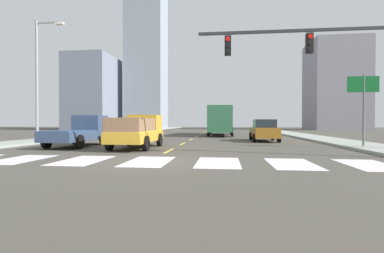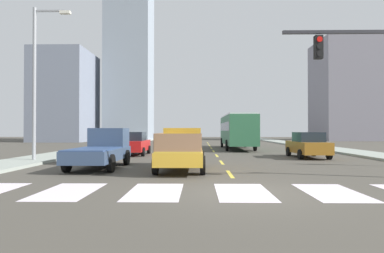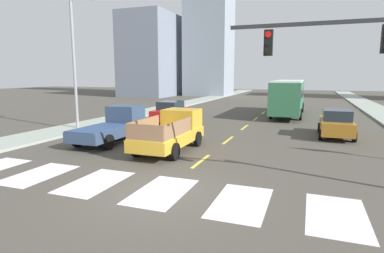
# 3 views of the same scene
# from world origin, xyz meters

# --- Properties ---
(ground_plane) EXTENTS (160.00, 160.00, 0.00)m
(ground_plane) POSITION_xyz_m (0.00, 0.00, 0.00)
(ground_plane) COLOR #49453C
(sidewalk_right) EXTENTS (3.05, 110.00, 0.15)m
(sidewalk_right) POSITION_xyz_m (11.25, 18.00, 0.07)
(sidewalk_right) COLOR #99A296
(sidewalk_right) RESTS_ON ground
(sidewalk_left) EXTENTS (3.05, 110.00, 0.15)m
(sidewalk_left) POSITION_xyz_m (-11.25, 18.00, 0.07)
(sidewalk_left) COLOR #99A296
(sidewalk_left) RESTS_ON ground
(crosswalk_stripe_1) EXTENTS (1.59, 2.91, 0.01)m
(crosswalk_stripe_1) POSITION_xyz_m (-5.27, 0.00, 0.00)
(crosswalk_stripe_1) COLOR silver
(crosswalk_stripe_1) RESTS_ON ground
(crosswalk_stripe_2) EXTENTS (1.59, 2.91, 0.01)m
(crosswalk_stripe_2) POSITION_xyz_m (-2.64, 0.00, 0.00)
(crosswalk_stripe_2) COLOR silver
(crosswalk_stripe_2) RESTS_ON ground
(crosswalk_stripe_3) EXTENTS (1.59, 2.91, 0.01)m
(crosswalk_stripe_3) POSITION_xyz_m (0.00, 0.00, 0.00)
(crosswalk_stripe_3) COLOR silver
(crosswalk_stripe_3) RESTS_ON ground
(crosswalk_stripe_4) EXTENTS (1.59, 2.91, 0.01)m
(crosswalk_stripe_4) POSITION_xyz_m (2.64, 0.00, 0.00)
(crosswalk_stripe_4) COLOR silver
(crosswalk_stripe_4) RESTS_ON ground
(crosswalk_stripe_5) EXTENTS (1.59, 2.91, 0.01)m
(crosswalk_stripe_5) POSITION_xyz_m (5.27, 0.00, 0.00)
(crosswalk_stripe_5) COLOR silver
(crosswalk_stripe_5) RESTS_ON ground
(crosswalk_stripe_6) EXTENTS (1.59, 2.91, 0.01)m
(crosswalk_stripe_6) POSITION_xyz_m (7.91, 0.00, 0.00)
(crosswalk_stripe_6) COLOR silver
(crosswalk_stripe_6) RESTS_ON ground
(lane_dash_0) EXTENTS (0.16, 2.40, 0.01)m
(lane_dash_0) POSITION_xyz_m (0.00, 4.00, 0.00)
(lane_dash_0) COLOR #DFC943
(lane_dash_0) RESTS_ON ground
(lane_dash_1) EXTENTS (0.16, 2.40, 0.01)m
(lane_dash_1) POSITION_xyz_m (0.00, 9.00, 0.00)
(lane_dash_1) COLOR #DFC943
(lane_dash_1) RESTS_ON ground
(lane_dash_2) EXTENTS (0.16, 2.40, 0.01)m
(lane_dash_2) POSITION_xyz_m (0.00, 14.00, 0.00)
(lane_dash_2) COLOR #DFC943
(lane_dash_2) RESTS_ON ground
(lane_dash_3) EXTENTS (0.16, 2.40, 0.01)m
(lane_dash_3) POSITION_xyz_m (0.00, 19.00, 0.00)
(lane_dash_3) COLOR #DFC943
(lane_dash_3) RESTS_ON ground
(lane_dash_4) EXTENTS (0.16, 2.40, 0.01)m
(lane_dash_4) POSITION_xyz_m (0.00, 24.00, 0.00)
(lane_dash_4) COLOR #DFC943
(lane_dash_4) RESTS_ON ground
(lane_dash_5) EXTENTS (0.16, 2.40, 0.01)m
(lane_dash_5) POSITION_xyz_m (0.00, 29.00, 0.00)
(lane_dash_5) COLOR #DFC943
(lane_dash_5) RESTS_ON ground
(lane_dash_6) EXTENTS (0.16, 2.40, 0.01)m
(lane_dash_6) POSITION_xyz_m (0.00, 34.00, 0.00)
(lane_dash_6) COLOR #DFC943
(lane_dash_6) RESTS_ON ground
(lane_dash_7) EXTENTS (0.16, 2.40, 0.01)m
(lane_dash_7) POSITION_xyz_m (0.00, 39.00, 0.00)
(lane_dash_7) COLOR #DFC943
(lane_dash_7) RESTS_ON ground
(pickup_stakebed) EXTENTS (2.18, 5.20, 1.96)m
(pickup_stakebed) POSITION_xyz_m (-2.14, 5.74, 0.94)
(pickup_stakebed) COLOR gold
(pickup_stakebed) RESTS_ON ground
(pickup_dark) EXTENTS (2.18, 5.20, 1.96)m
(pickup_dark) POSITION_xyz_m (-6.14, 6.51, 0.92)
(pickup_dark) COLOR #354968
(pickup_dark) RESTS_ON ground
(city_bus) EXTENTS (2.72, 10.80, 3.32)m
(city_bus) POSITION_xyz_m (2.47, 22.43, 1.95)
(city_bus) COLOR #316E49
(city_bus) RESTS_ON ground
(sedan_far) EXTENTS (2.02, 4.40, 1.72)m
(sedan_far) POSITION_xyz_m (-6.15, 14.56, 0.86)
(sedan_far) COLOR red
(sedan_far) RESTS_ON ground
(sedan_near_right) EXTENTS (2.02, 4.40, 1.72)m
(sedan_near_right) POSITION_xyz_m (6.02, 12.30, 0.86)
(sedan_near_right) COLOR #9E661F
(sedan_near_right) RESTS_ON ground
(traffic_signal_gantry) EXTENTS (8.69, 0.27, 6.00)m
(traffic_signal_gantry) POSITION_xyz_m (7.56, 2.05, 4.19)
(traffic_signal_gantry) COLOR #2D2D33
(traffic_signal_gantry) RESTS_ON ground
(direction_sign_green) EXTENTS (1.70, 0.12, 4.20)m
(direction_sign_green) POSITION_xyz_m (10.71, 6.51, 3.03)
(direction_sign_green) COLOR slate
(direction_sign_green) RESTS_ON ground
(streetlight_left) EXTENTS (2.20, 0.28, 9.00)m
(streetlight_left) POSITION_xyz_m (-10.72, 8.97, 4.97)
(streetlight_left) COLOR gray
(streetlight_left) RESTS_ON ground
(tower_tall_centre) EXTENTS (7.93, 7.82, 38.85)m
(tower_tall_centre) POSITION_xyz_m (-13.98, 49.97, 19.43)
(tower_tall_centre) COLOR #8A95A1
(tower_tall_centre) RESTS_ON ground
(block_mid_left) EXTENTS (10.33, 10.38, 18.08)m
(block_mid_left) POSITION_xyz_m (25.63, 50.45, 9.04)
(block_mid_left) COLOR gray
(block_mid_left) RESTS_ON ground
(block_mid_right) EXTENTS (8.41, 10.29, 14.80)m
(block_mid_right) POSITION_xyz_m (-23.42, 43.96, 7.40)
(block_mid_right) COLOR slate
(block_mid_right) RESTS_ON ground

